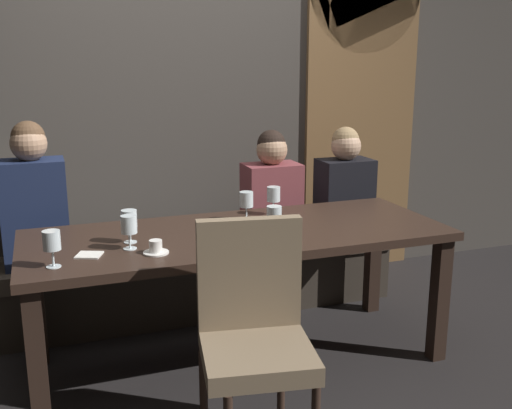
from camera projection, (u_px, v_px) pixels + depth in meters
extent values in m
plane|color=black|center=(239.00, 359.00, 3.32)|extent=(9.00, 9.00, 0.00)
cube|color=#423D38|center=(182.00, 76.00, 4.08)|extent=(6.00, 0.12, 3.00)
cube|color=brown|center=(360.00, 135.00, 4.57)|extent=(0.90, 0.05, 2.10)
cube|color=black|center=(37.00, 363.00, 2.58)|extent=(0.08, 0.08, 0.69)
cube|color=black|center=(439.00, 299.00, 3.26)|extent=(0.08, 0.08, 0.69)
cube|color=black|center=(36.00, 302.00, 3.22)|extent=(0.08, 0.08, 0.69)
cube|color=black|center=(373.00, 260.00, 3.90)|extent=(0.08, 0.08, 0.69)
cube|color=#302119|center=(239.00, 235.00, 3.15)|extent=(2.20, 0.84, 0.04)
cube|color=#312A23|center=(206.00, 286.00, 3.92)|extent=(2.50, 0.40, 0.35)
cube|color=#473D33|center=(205.00, 253.00, 3.87)|extent=(2.50, 0.44, 0.10)
cylinder|color=#302119|center=(204.00, 396.00, 2.59)|extent=(0.04, 0.04, 0.42)
cylinder|color=#302119|center=(281.00, 381.00, 2.70)|extent=(0.04, 0.04, 0.42)
cube|color=#7F6B51|center=(257.00, 355.00, 2.42)|extent=(0.51, 0.51, 0.08)
cube|color=#7F6B51|center=(249.00, 273.00, 2.54)|extent=(0.44, 0.13, 0.48)
cube|color=#192342|center=(35.00, 213.00, 3.44)|extent=(0.36, 0.24, 0.62)
sphere|color=tan|center=(29.00, 144.00, 3.34)|extent=(0.20, 0.20, 0.20)
sphere|color=brown|center=(28.00, 137.00, 3.34)|extent=(0.18, 0.18, 0.18)
cube|color=brown|center=(272.00, 202.00, 3.92)|extent=(0.36, 0.24, 0.51)
sphere|color=tan|center=(272.00, 150.00, 3.84)|extent=(0.20, 0.20, 0.20)
sphere|color=black|center=(271.00, 144.00, 3.84)|extent=(0.18, 0.18, 0.18)
cube|color=black|center=(344.00, 196.00, 4.10)|extent=(0.36, 0.24, 0.51)
sphere|color=tan|center=(346.00, 146.00, 4.02)|extent=(0.20, 0.20, 0.20)
sphere|color=#9E7F56|center=(345.00, 140.00, 4.02)|extent=(0.18, 0.18, 0.18)
cylinder|color=silver|center=(130.00, 242.00, 2.95)|extent=(0.06, 0.06, 0.00)
cylinder|color=silver|center=(130.00, 234.00, 2.94)|extent=(0.01, 0.01, 0.07)
cylinder|color=silver|center=(129.00, 219.00, 2.92)|extent=(0.08, 0.08, 0.08)
cylinder|color=silver|center=(54.00, 267.00, 2.61)|extent=(0.06, 0.06, 0.00)
cylinder|color=silver|center=(53.00, 258.00, 2.60)|extent=(0.01, 0.01, 0.07)
cylinder|color=silver|center=(52.00, 240.00, 2.58)|extent=(0.08, 0.08, 0.08)
cylinder|color=maroon|center=(52.00, 246.00, 2.59)|extent=(0.07, 0.07, 0.03)
cylinder|color=silver|center=(130.00, 249.00, 2.85)|extent=(0.06, 0.06, 0.00)
cylinder|color=silver|center=(130.00, 241.00, 2.84)|extent=(0.01, 0.01, 0.07)
cylinder|color=silver|center=(129.00, 224.00, 2.82)|extent=(0.08, 0.08, 0.08)
cylinder|color=maroon|center=(129.00, 230.00, 2.83)|extent=(0.07, 0.07, 0.02)
cylinder|color=silver|center=(274.00, 237.00, 3.03)|extent=(0.06, 0.06, 0.00)
cylinder|color=silver|center=(274.00, 230.00, 3.02)|extent=(0.01, 0.01, 0.07)
cylinder|color=silver|center=(274.00, 214.00, 3.00)|extent=(0.08, 0.08, 0.08)
cylinder|color=silver|center=(273.00, 214.00, 3.47)|extent=(0.06, 0.06, 0.00)
cylinder|color=silver|center=(273.00, 208.00, 3.47)|extent=(0.01, 0.01, 0.07)
cylinder|color=silver|center=(274.00, 194.00, 3.45)|extent=(0.08, 0.08, 0.08)
cylinder|color=maroon|center=(274.00, 198.00, 3.45)|extent=(0.07, 0.07, 0.03)
cylinder|color=silver|center=(246.00, 220.00, 3.35)|extent=(0.06, 0.06, 0.00)
cylinder|color=silver|center=(246.00, 213.00, 3.34)|extent=(0.01, 0.01, 0.07)
cylinder|color=silver|center=(246.00, 199.00, 3.32)|extent=(0.08, 0.08, 0.08)
cylinder|color=white|center=(156.00, 253.00, 2.79)|extent=(0.12, 0.12, 0.01)
cylinder|color=white|center=(156.00, 246.00, 2.78)|extent=(0.06, 0.06, 0.06)
cylinder|color=brown|center=(156.00, 241.00, 2.78)|extent=(0.05, 0.05, 0.01)
cube|color=white|center=(220.00, 236.00, 3.04)|extent=(0.19, 0.19, 0.01)
cube|color=#381E14|center=(222.00, 231.00, 3.04)|extent=(0.08, 0.06, 0.04)
cube|color=silver|center=(248.00, 235.00, 3.06)|extent=(0.05, 0.17, 0.01)
cube|color=silver|center=(89.00, 255.00, 2.75)|extent=(0.14, 0.13, 0.01)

